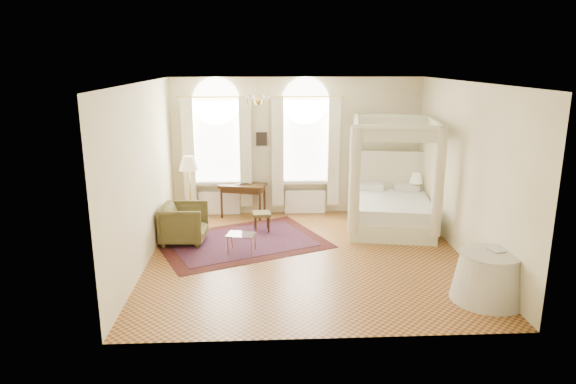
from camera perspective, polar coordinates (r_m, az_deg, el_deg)
The scene contains 18 objects.
ground at distance 9.99m, azimuth 2.09°, elevation -7.19°, with size 6.00×6.00×0.00m, color #AC7431.
room_walls at distance 9.44m, azimuth 2.20°, elevation 4.05°, with size 6.00×6.00×6.00m.
window_left at distance 12.36m, azimuth -7.83°, elevation 4.10°, with size 1.62×0.27×3.29m.
window_right at distance 12.36m, azimuth 1.94°, elevation 4.23°, with size 1.62×0.27×3.29m.
chandelier at distance 10.48m, azimuth -3.32°, elevation 10.18°, with size 0.51×0.45×0.50m.
wall_pictures at distance 12.38m, azimuth 1.40°, elevation 6.14°, with size 2.54×0.03×0.39m.
canopy_bed at distance 11.69m, azimuth 11.36°, elevation -1.34°, with size 2.21×2.55×2.45m.
nightstand at distance 12.69m, azimuth 13.37°, elevation -1.26°, with size 0.46×0.42×0.66m, color #3D2410.
nightstand_lamp at distance 12.47m, azimuth 14.04°, elevation 1.39°, with size 0.30×0.30×0.44m.
writing_desk at distance 12.33m, azimuth -5.03°, elevation 0.35°, with size 1.18×0.81×0.81m.
laptop at distance 12.31m, azimuth -5.16°, elevation 0.95°, with size 0.31×0.20×0.02m, color black.
stool at distance 11.32m, azimuth -2.94°, elevation -2.62°, with size 0.41×0.41×0.43m.
armchair at distance 10.83m, azimuth -11.47°, elevation -3.44°, with size 0.87×0.90×0.82m, color #4A421F.
coffee_table at distance 10.15m, azimuth -5.19°, elevation -4.86°, with size 0.62×0.49×0.38m.
floor_lamp at distance 11.48m, azimuth -10.98°, elevation 2.75°, with size 0.42×0.42×1.65m.
oriental_rug at distance 10.79m, azimuth -5.16°, elevation -5.52°, with size 3.96×3.48×0.01m.
side_table at distance 8.75m, azimuth 21.40°, elevation -8.75°, with size 1.15×1.15×0.78m.
book at distance 8.68m, azimuth 21.61°, elevation -6.06°, with size 0.20×0.26×0.02m, color black.
Camera 1 is at (-0.83, -9.25, 3.69)m, focal length 32.00 mm.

